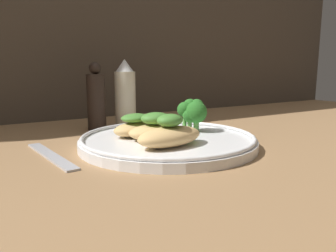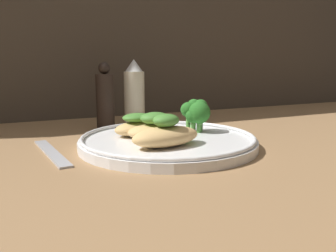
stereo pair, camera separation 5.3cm
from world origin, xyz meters
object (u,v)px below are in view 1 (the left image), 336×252
object	(u,v)px
broccoli_bunch	(193,111)
pepper_grinder	(96,100)
plate	(168,141)
sauce_bottle	(125,95)

from	to	relation	value
broccoli_bunch	pepper_grinder	bearing A→B (deg)	124.00
plate	pepper_grinder	distance (cm)	21.29
plate	pepper_grinder	bearing A→B (deg)	104.05
broccoli_bunch	sauce_bottle	size ratio (longest dim) A/B	0.40
plate	sauce_bottle	world-z (taller)	sauce_bottle
broccoli_bunch	plate	bearing A→B (deg)	-158.65
plate	broccoli_bunch	xyz separation A→B (cm)	(6.72, 2.63, 4.00)
sauce_bottle	plate	bearing A→B (deg)	-94.02
sauce_bottle	broccoli_bunch	bearing A→B (deg)	-73.01
pepper_grinder	plate	bearing A→B (deg)	-75.95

